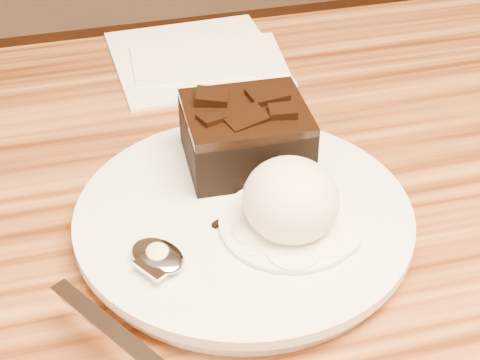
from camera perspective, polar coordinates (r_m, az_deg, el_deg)
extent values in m
cylinder|color=white|center=(0.54, 0.27, -3.17)|extent=(0.24, 0.24, 0.02)
cube|color=black|center=(0.57, 0.45, 3.12)|extent=(0.09, 0.08, 0.04)
ellipsoid|color=white|center=(0.51, 3.85, -1.51)|extent=(0.07, 0.07, 0.05)
cylinder|color=white|center=(0.52, 3.75, -3.38)|extent=(0.10, 0.10, 0.00)
cube|color=white|center=(0.76, -3.37, 9.24)|extent=(0.16, 0.16, 0.01)
cube|color=black|center=(0.50, 3.56, -5.49)|extent=(0.01, 0.01, 0.00)
cube|color=black|center=(0.55, 3.18, -0.59)|extent=(0.01, 0.01, 0.00)
cube|color=black|center=(0.52, -1.77, -3.37)|extent=(0.01, 0.01, 0.00)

